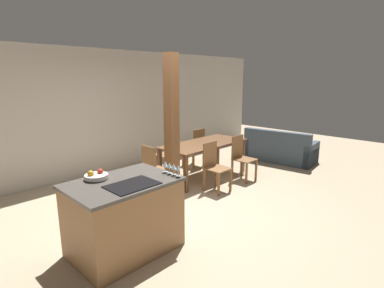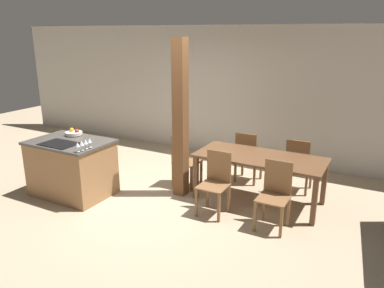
# 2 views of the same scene
# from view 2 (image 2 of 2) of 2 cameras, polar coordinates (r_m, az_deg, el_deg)

# --- Properties ---
(ground_plane) EXTENTS (16.00, 16.00, 0.00)m
(ground_plane) POSITION_cam_2_polar(r_m,az_deg,el_deg) (6.09, -5.93, -8.28)
(ground_plane) COLOR tan
(wall_back) EXTENTS (11.20, 0.08, 2.70)m
(wall_back) POSITION_cam_2_polar(r_m,az_deg,el_deg) (7.94, 4.72, 7.89)
(wall_back) COLOR beige
(wall_back) RESTS_ON ground_plane
(kitchen_island) EXTENTS (1.27, 0.89, 0.92)m
(kitchen_island) POSITION_cam_2_polar(r_m,az_deg,el_deg) (6.38, -17.82, -3.43)
(kitchen_island) COLOR #9E7047
(kitchen_island) RESTS_ON ground_plane
(fruit_bowl) EXTENTS (0.28, 0.28, 0.11)m
(fruit_bowl) POSITION_cam_2_polar(r_m,az_deg,el_deg) (6.54, -17.56, 1.64)
(fruit_bowl) COLOR silver
(fruit_bowl) RESTS_ON kitchen_island
(wine_glass_near) EXTENTS (0.07, 0.07, 0.14)m
(wine_glass_near) POSITION_cam_2_polar(r_m,az_deg,el_deg) (5.57, -17.06, -0.13)
(wine_glass_near) COLOR silver
(wine_glass_near) RESTS_ON kitchen_island
(wine_glass_middle) EXTENTS (0.07, 0.07, 0.14)m
(wine_glass_middle) POSITION_cam_2_polar(r_m,az_deg,el_deg) (5.63, -16.48, 0.08)
(wine_glass_middle) COLOR silver
(wine_glass_middle) RESTS_ON kitchen_island
(wine_glass_far) EXTENTS (0.07, 0.07, 0.14)m
(wine_glass_far) POSITION_cam_2_polar(r_m,az_deg,el_deg) (5.68, -15.91, 0.28)
(wine_glass_far) COLOR silver
(wine_glass_far) RESTS_ON kitchen_island
(wine_glass_end) EXTENTS (0.07, 0.07, 0.14)m
(wine_glass_end) POSITION_cam_2_polar(r_m,az_deg,el_deg) (5.74, -15.35, 0.49)
(wine_glass_end) COLOR silver
(wine_glass_end) RESTS_ON kitchen_island
(dining_table) EXTENTS (1.95, 0.87, 0.75)m
(dining_table) POSITION_cam_2_polar(r_m,az_deg,el_deg) (5.83, 10.30, -2.74)
(dining_table) COLOR brown
(dining_table) RESTS_ON ground_plane
(dining_chair_near_left) EXTENTS (0.40, 0.40, 0.92)m
(dining_chair_near_left) POSITION_cam_2_polar(r_m,az_deg,el_deg) (5.46, 3.58, -5.77)
(dining_chair_near_left) COLOR brown
(dining_chair_near_left) RESTS_ON ground_plane
(dining_chair_near_right) EXTENTS (0.40, 0.40, 0.92)m
(dining_chair_near_right) POSITION_cam_2_polar(r_m,az_deg,el_deg) (5.19, 12.49, -7.43)
(dining_chair_near_right) COLOR brown
(dining_chair_near_right) RESTS_ON ground_plane
(dining_chair_far_left) EXTENTS (0.40, 0.40, 0.92)m
(dining_chair_far_left) POSITION_cam_2_polar(r_m,az_deg,el_deg) (6.61, 8.45, -1.86)
(dining_chair_far_left) COLOR brown
(dining_chair_far_left) RESTS_ON ground_plane
(dining_chair_far_right) EXTENTS (0.40, 0.40, 0.92)m
(dining_chair_far_right) POSITION_cam_2_polar(r_m,az_deg,el_deg) (6.38, 15.87, -3.01)
(dining_chair_far_right) COLOR brown
(dining_chair_far_right) RESTS_ON ground_plane
(dining_chair_head_end) EXTENTS (0.40, 0.40, 0.92)m
(dining_chair_head_end) POSITION_cam_2_polar(r_m,az_deg,el_deg) (6.40, -1.31, -2.29)
(dining_chair_head_end) COLOR brown
(dining_chair_head_end) RESTS_ON ground_plane
(timber_post) EXTENTS (0.19, 0.19, 2.50)m
(timber_post) POSITION_cam_2_polar(r_m,az_deg,el_deg) (5.84, -1.78, 3.70)
(timber_post) COLOR brown
(timber_post) RESTS_ON ground_plane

